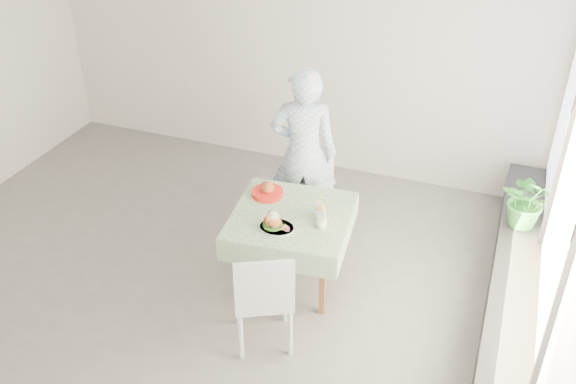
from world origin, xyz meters
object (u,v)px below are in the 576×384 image
at_px(main_dish, 275,223).
at_px(juice_cup_orange, 321,211).
at_px(chair_near, 264,313).
at_px(diner, 304,154).
at_px(potted_plant, 529,201).
at_px(chair_far, 312,212).
at_px(cafe_table, 291,240).

distance_m(main_dish, juice_cup_orange, 0.44).
distance_m(chair_near, diner, 1.77).
bearing_deg(potted_plant, juice_cup_orange, -152.70).
height_order(chair_far, chair_near, chair_near).
relative_size(diner, main_dish, 5.80).
relative_size(chair_far, juice_cup_orange, 3.27).
distance_m(chair_far, main_dish, 1.11).
distance_m(diner, main_dish, 1.07).
height_order(cafe_table, potted_plant, potted_plant).
height_order(chair_near, main_dish, chair_near).
bearing_deg(diner, chair_near, 82.87).
xyz_separation_m(juice_cup_orange, potted_plant, (1.71, 0.88, -0.04)).
bearing_deg(potted_plant, chair_near, -137.17).
relative_size(chair_far, diner, 0.52).
bearing_deg(chair_near, potted_plant, 42.83).
relative_size(cafe_table, chair_far, 1.20).
xyz_separation_m(diner, juice_cup_orange, (0.43, -0.76, -0.10)).
height_order(diner, juice_cup_orange, diner).
bearing_deg(cafe_table, juice_cup_orange, 9.92).
distance_m(chair_far, chair_near, 1.58).
bearing_deg(main_dish, cafe_table, 76.37).
relative_size(chair_far, main_dish, 3.00).
bearing_deg(potted_plant, cafe_table, -154.77).
xyz_separation_m(chair_far, diner, (-0.12, 0.07, 0.62)).
distance_m(chair_far, potted_plant, 2.09).
bearing_deg(main_dish, diner, 95.88).
height_order(diner, potted_plant, diner).
height_order(chair_near, juice_cup_orange, juice_cup_orange).
distance_m(diner, juice_cup_orange, 0.88).
bearing_deg(diner, juice_cup_orange, 103.98).
xyz_separation_m(diner, main_dish, (0.11, -1.06, -0.12)).
bearing_deg(juice_cup_orange, chair_far, 114.08).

